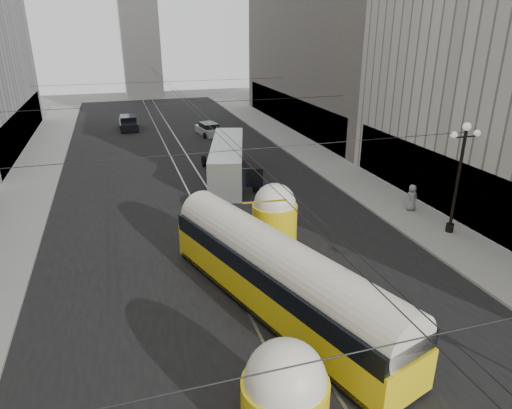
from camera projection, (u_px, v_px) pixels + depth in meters
road at (192, 179)px, 35.98m from camera, size 20.00×85.00×0.02m
sidewalk_left at (32, 179)px, 35.77m from camera, size 4.00×72.00×0.15m
sidewalk_right at (314, 155)px, 42.36m from camera, size 4.00×72.00×0.15m
rail_left at (182, 180)px, 35.78m from camera, size 0.12×85.00×0.04m
rail_right at (201, 178)px, 36.19m from camera, size 0.12×85.00×0.04m
distant_tower at (136, 0)px, 72.67m from camera, size 6.00×6.00×31.36m
lamppost_right_mid at (459, 172)px, 25.18m from camera, size 1.86×0.44×6.37m
catenary at (192, 106)px, 32.96m from camera, size 25.00×72.00×0.23m
streetcar at (278, 275)px, 18.89m from camera, size 6.60×15.08×3.45m
city_bus at (227, 159)px, 35.55m from camera, size 5.29×11.58×2.84m
sedan_white_far at (209, 130)px, 50.04m from camera, size 2.45×4.49×1.34m
sedan_dark_far at (129, 123)px, 52.85m from camera, size 2.05×4.91×1.55m
pedestrian_sidewalk_right at (412, 198)px, 29.25m from camera, size 0.87×0.57×1.72m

